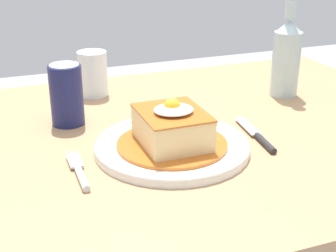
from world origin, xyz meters
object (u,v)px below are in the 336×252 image
fork (80,172)px  beer_bottle_clear (287,54)px  main_plate (172,146)px  soda_can (66,95)px  knife (260,138)px  drinking_glass (93,77)px

fork → beer_bottle_clear: (0.53, 0.23, 0.09)m
beer_bottle_clear → main_plate: bearing=-151.8°
soda_can → beer_bottle_clear: beer_bottle_clear is taller
main_plate → beer_bottle_clear: bearing=28.2°
main_plate → beer_bottle_clear: (0.36, 0.19, 0.09)m
main_plate → knife: 0.17m
knife → main_plate: bearing=173.3°
knife → beer_bottle_clear: (0.19, 0.21, 0.09)m
main_plate → beer_bottle_clear: 0.42m
main_plate → beer_bottle_clear: size_ratio=1.05×
fork → knife: size_ratio=0.85×
soda_can → drinking_glass: bearing=60.4°
knife → drinking_glass: drinking_glass is taller
main_plate → fork: size_ratio=1.97×
beer_bottle_clear → fork: bearing=-156.9°
beer_bottle_clear → knife: bearing=-131.6°
main_plate → knife: bearing=-6.7°
beer_bottle_clear → soda_can: bearing=179.7°
main_plate → soda_can: soda_can is taller
fork → soda_can: 0.24m
fork → knife: 0.34m
main_plate → knife: main_plate is taller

